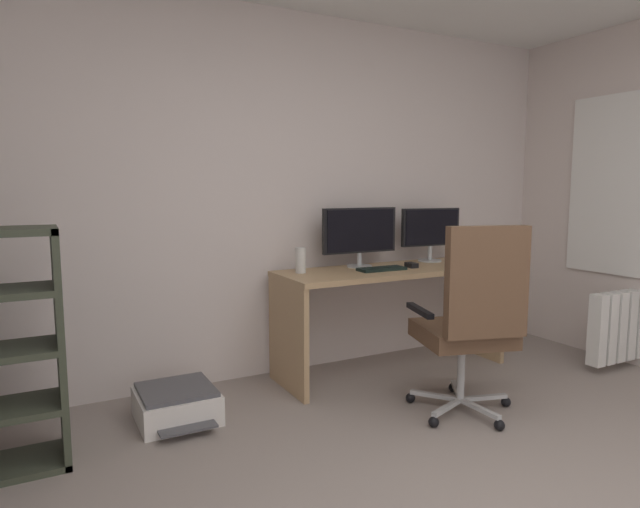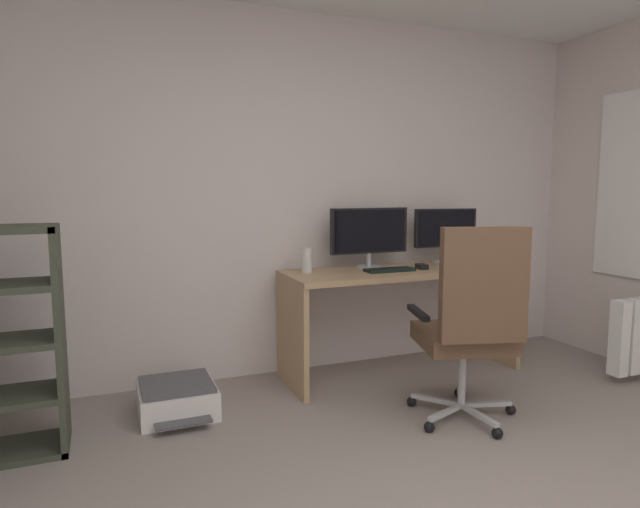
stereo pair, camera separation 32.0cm
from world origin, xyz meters
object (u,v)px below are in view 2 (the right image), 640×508
office_chair (471,321)px  computer_mouse (422,266)px  printer (177,398)px  desk (402,295)px  monitor_secondary (445,230)px  keyboard (389,270)px  desktop_speaker (307,260)px  monitor_main (369,233)px

office_chair → computer_mouse: bearing=75.1°
office_chair → printer: size_ratio=2.16×
computer_mouse → office_chair: 0.90m
desk → printer: bearing=-175.4°
desk → monitor_secondary: 0.65m
keyboard → office_chair: size_ratio=0.30×
keyboard → desktop_speaker: (-0.54, 0.16, 0.07)m
monitor_main → computer_mouse: size_ratio=5.92×
monitor_main → monitor_secondary: (0.64, 0.00, -0.00)m
keyboard → computer_mouse: bearing=4.2°
keyboard → printer: size_ratio=0.66×
monitor_secondary → office_chair: 1.25m
monitor_secondary → desktop_speaker: (-1.14, -0.05, -0.16)m
monitor_secondary → desktop_speaker: size_ratio=2.96×
monitor_main → office_chair: size_ratio=0.53×
office_chair → monitor_main: bearing=94.9°
computer_mouse → desk: bearing=168.2°
computer_mouse → office_chair: (-0.23, -0.85, -0.17)m
desk → keyboard: size_ratio=4.94×
keyboard → office_chair: office_chair is taller
printer → computer_mouse: bearing=2.8°
keyboard → office_chair: 0.85m
office_chair → printer: bearing=152.7°
monitor_main → monitor_secondary: size_ratio=1.18×
keyboard → office_chair: bearing=-86.0°
monitor_secondary → computer_mouse: 0.44m
desk → office_chair: (-0.09, -0.89, 0.03)m
monitor_secondary → desktop_speaker: 1.15m
monitor_secondary → desktop_speaker: bearing=-177.6°
desk → monitor_main: (-0.18, 0.15, 0.44)m
keyboard → desktop_speaker: size_ratio=2.00×
desktop_speaker → desk: bearing=-8.6°
desktop_speaker → monitor_main: bearing=5.5°
monitor_secondary → computer_mouse: (-0.33, -0.19, -0.23)m
monitor_main → monitor_secondary: bearing=0.0°
desk → keyboard: bearing=-157.1°
computer_mouse → desktop_speaker: desktop_speaker is taller
monitor_main → desk: bearing=-39.1°
monitor_secondary → printer: size_ratio=0.97×
desk → computer_mouse: (0.13, -0.04, 0.20)m
computer_mouse → desktop_speaker: size_ratio=0.59×
keyboard → office_chair: (0.04, -0.84, -0.16)m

